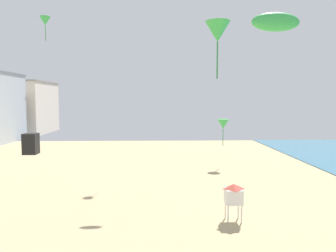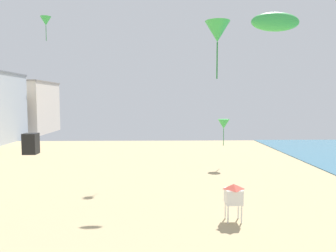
{
  "view_description": "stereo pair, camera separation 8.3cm",
  "coord_description": "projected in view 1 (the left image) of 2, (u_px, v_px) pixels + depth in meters",
  "views": [
    {
      "loc": [
        5.8,
        -4.82,
        8.22
      ],
      "look_at": [
        6.45,
        17.97,
        6.36
      ],
      "focal_mm": 34.97,
      "sensor_mm": 36.0,
      "label": 1
    },
    {
      "loc": [
        5.88,
        -4.82,
        8.22
      ],
      "look_at": [
        6.45,
        17.97,
        6.36
      ],
      "focal_mm": 34.97,
      "sensor_mm": 36.0,
      "label": 2
    }
  ],
  "objects": [
    {
      "name": "kite_green_delta",
      "position": [
        223.0,
        124.0,
        40.11
      ],
      "size": [
        1.44,
        1.44,
        3.27
      ],
      "color": "green"
    },
    {
      "name": "kite_green_delta_3",
      "position": [
        45.0,
        21.0,
        36.1
      ],
      "size": [
        1.17,
        1.17,
        2.66
      ],
      "color": "green"
    },
    {
      "name": "kite_green_delta_2",
      "position": [
        218.0,
        32.0,
        18.85
      ],
      "size": [
        1.45,
        1.45,
        3.29
      ],
      "color": "green"
    },
    {
      "name": "kite_green_parafoil",
      "position": [
        276.0,
        22.0,
        16.06
      ],
      "size": [
        2.39,
        0.67,
        0.93
      ],
      "color": "green"
    },
    {
      "name": "boardwalk_hotel_distant",
      "position": [
        12.0,
        107.0,
        79.68
      ],
      "size": [
        18.04,
        16.92,
        12.57
      ],
      "color": "silver",
      "rests_on": "ground"
    },
    {
      "name": "kite_black_box",
      "position": [
        31.0,
        144.0,
        19.61
      ],
      "size": [
        0.8,
        0.8,
        1.25
      ],
      "color": "black"
    },
    {
      "name": "lifeguard_stand",
      "position": [
        234.0,
        194.0,
        22.04
      ],
      "size": [
        1.1,
        1.1,
        2.55
      ],
      "rotation": [
        0.0,
        0.0,
        0.3
      ],
      "color": "white",
      "rests_on": "ground"
    }
  ]
}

